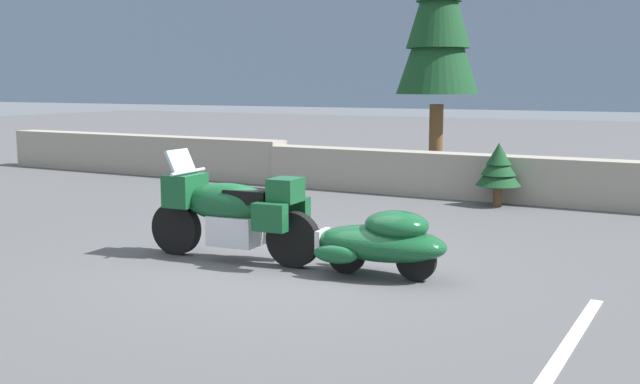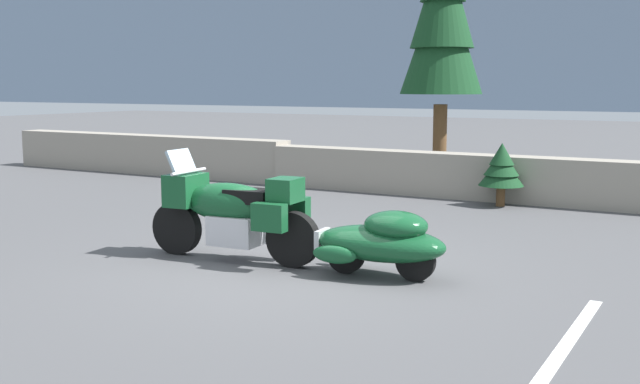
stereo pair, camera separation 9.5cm
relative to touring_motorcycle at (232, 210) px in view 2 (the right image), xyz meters
The scene contains 7 objects.
ground_plane 0.96m from the touring_motorcycle, ahead, with size 80.00×80.00×0.00m, color #4C4C4F.
stone_guard_wall 6.32m from the touring_motorcycle, 88.15° to the left, with size 24.00×0.66×0.93m.
touring_motorcycle is the anchor object (origin of this frame).
car_shaped_trailer 1.94m from the touring_motorcycle, ahead, with size 2.22×0.84×0.76m.
pine_tree_tall 8.85m from the touring_motorcycle, 93.11° to the left, with size 1.78×1.78×5.91m.
pine_sapling_near 5.91m from the touring_motorcycle, 73.49° to the left, with size 0.79×0.79×1.12m.
parking_stripe_marker 4.47m from the touring_motorcycle, 19.25° to the right, with size 0.12×3.60×0.01m, color silver.
Camera 2 is at (4.60, -7.28, 2.12)m, focal length 41.93 mm.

